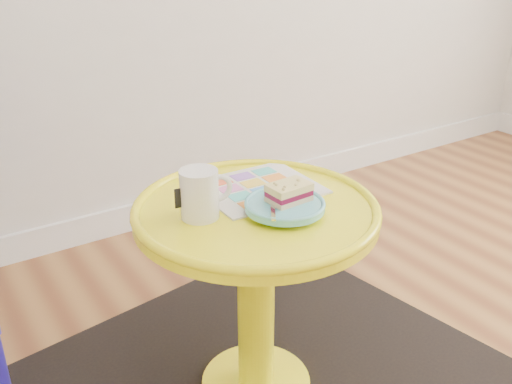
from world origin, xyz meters
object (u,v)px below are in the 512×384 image
mug (200,192)px  plate (285,206)px  side_table (256,263)px  newspaper (258,188)px

mug → plate: size_ratio=0.67×
side_table → newspaper: newspaper is taller
side_table → plate: (0.04, -0.07, 0.18)m
mug → newspaper: bearing=24.1°
mug → plate: bearing=-20.5°
newspaper → mug: 0.22m
side_table → mug: mug is taller
side_table → plate: 0.19m
mug → plate: 0.20m
newspaper → plate: bearing=-98.0°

